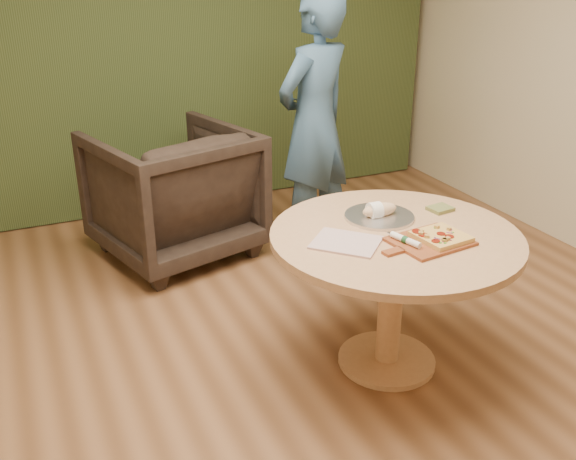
# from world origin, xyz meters

# --- Properties ---
(room_shell) EXTENTS (5.04, 6.04, 2.84)m
(room_shell) POSITION_xyz_m (0.00, 0.00, 1.40)
(room_shell) COLOR brown
(room_shell) RESTS_ON ground
(curtain) EXTENTS (4.80, 0.14, 2.78)m
(curtain) POSITION_xyz_m (0.00, 2.90, 1.40)
(curtain) COLOR #2A3819
(curtain) RESTS_ON ground
(pedestal_table) EXTENTS (1.22, 1.22, 0.75)m
(pedestal_table) POSITION_xyz_m (0.47, 0.16, 0.61)
(pedestal_table) COLOR tan
(pedestal_table) RESTS_ON ground
(pizza_paddle) EXTENTS (0.46, 0.32, 0.01)m
(pizza_paddle) POSITION_xyz_m (0.54, -0.00, 0.76)
(pizza_paddle) COLOR brown
(pizza_paddle) RESTS_ON pedestal_table
(flatbread_pizza) EXTENTS (0.24, 0.24, 0.04)m
(flatbread_pizza) POSITION_xyz_m (0.60, -0.01, 0.78)
(flatbread_pizza) COLOR #E6B859
(flatbread_pizza) RESTS_ON pizza_paddle
(cutlery_roll) EXTENTS (0.07, 0.20, 0.03)m
(cutlery_roll) POSITION_xyz_m (0.43, 0.02, 0.78)
(cutlery_roll) COLOR white
(cutlery_roll) RESTS_ON pizza_paddle
(newspaper) EXTENTS (0.39, 0.39, 0.01)m
(newspaper) POSITION_xyz_m (0.19, 0.15, 0.76)
(newspaper) COLOR white
(newspaper) RESTS_ON pedestal_table
(serving_tray) EXTENTS (0.36, 0.36, 0.02)m
(serving_tray) POSITION_xyz_m (0.50, 0.36, 0.76)
(serving_tray) COLOR silver
(serving_tray) RESTS_ON pedestal_table
(bread_roll) EXTENTS (0.19, 0.09, 0.09)m
(bread_roll) POSITION_xyz_m (0.49, 0.36, 0.79)
(bread_roll) COLOR #E7BD8C
(bread_roll) RESTS_ON serving_tray
(green_packet) EXTENTS (0.13, 0.11, 0.02)m
(green_packet) POSITION_xyz_m (0.84, 0.31, 0.76)
(green_packet) COLOR #545B29
(green_packet) RESTS_ON pedestal_table
(armchair) EXTENTS (1.18, 1.14, 1.00)m
(armchair) POSITION_xyz_m (-0.18, 1.93, 0.50)
(armchair) COLOR black
(armchair) RESTS_ON ground
(person_standing) EXTENTS (0.77, 0.66, 1.80)m
(person_standing) POSITION_xyz_m (0.79, 1.70, 0.90)
(person_standing) COLOR #385A7B
(person_standing) RESTS_ON ground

